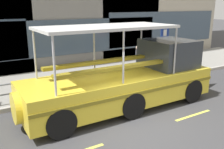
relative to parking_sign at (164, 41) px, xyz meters
name	(u,v)px	position (x,y,z in m)	size (l,w,h in m)	color
ground_plane	(127,121)	(-5.27, -3.98, -2.01)	(120.00, 120.00, 0.00)	#3D3D3F
sidewalk	(69,80)	(-5.27, 1.62, -1.92)	(32.00, 4.80, 0.18)	gray
curb_edge	(89,93)	(-5.27, -0.87, -1.92)	(32.00, 0.18, 0.18)	#B2ADA3
lane_centreline	(143,131)	(-5.27, -4.87, -2.01)	(25.80, 0.12, 0.01)	#DBD64C
curb_guardrail	(101,75)	(-4.43, -0.53, -1.25)	(11.69, 0.09, 0.86)	gray
parking_sign	(164,41)	(0.00, 0.00, 0.00)	(0.60, 0.12, 2.70)	#4C4F54
duck_tour_boat	(132,79)	(-4.20, -2.75, -0.92)	(9.70, 2.52, 3.29)	yellow
pedestrian_near_bow	(137,56)	(-1.19, 0.93, -0.91)	(0.26, 0.41, 1.52)	#1E2338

